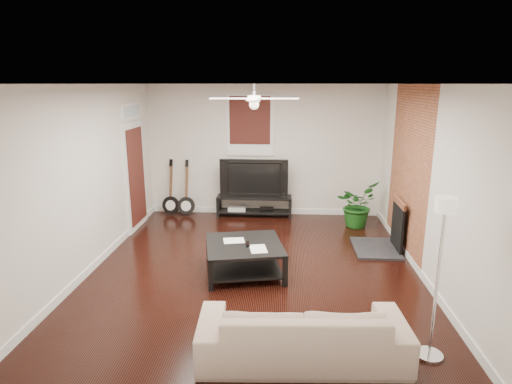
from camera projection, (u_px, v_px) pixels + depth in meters
room at (254, 182)px, 6.23m from camera, size 5.01×6.01×2.81m
brick_accent at (408, 171)px, 7.04m from camera, size 0.02×2.20×2.80m
fireplace at (386, 224)px, 7.29m from camera, size 0.80×1.10×0.92m
window_back at (250, 125)px, 8.99m from camera, size 1.00×0.06×1.30m
door_left at (135, 166)px, 8.27m from camera, size 0.08×1.00×2.50m
tv_stand at (254, 206)px, 9.22m from camera, size 1.60×0.43×0.45m
tv at (254, 177)px, 9.09m from camera, size 1.44×0.19×0.83m
coffee_table at (244, 258)px, 6.45m from camera, size 1.32×1.32×0.47m
sofa at (302, 330)px, 4.42m from camera, size 2.19×0.96×0.63m
floor_lamp at (437, 280)px, 4.29m from camera, size 0.30×0.30×1.75m
potted_plant at (357, 204)px, 8.52m from camera, size 1.05×1.08×0.91m
guitar_left at (170, 188)px, 9.22m from camera, size 0.42×0.32×1.23m
guitar_right at (186, 188)px, 9.17m from camera, size 0.39×0.28×1.23m
ceiling_fan at (254, 99)px, 5.94m from camera, size 1.24×1.24×0.32m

